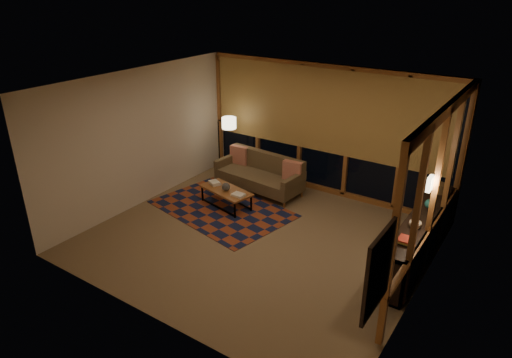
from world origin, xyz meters
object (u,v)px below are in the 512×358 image
Objects in this scene: floor_lamp at (219,145)px; bookshelf at (420,236)px; coffee_table at (226,198)px; sofa at (259,174)px.

bookshelf is at bearing -4.08° from floor_lamp.
coffee_table is at bearing -40.93° from floor_lamp.
sofa is at bearing 169.40° from bookshelf.
floor_lamp reaches higher than coffee_table.
floor_lamp is (-1.11, 1.21, 0.54)m from coffee_table.
coffee_table is 3.73m from bookshelf.
floor_lamp reaches higher than bookshelf.
floor_lamp reaches higher than sofa.
sofa is at bearing -3.85° from floor_lamp.
sofa is 1.31m from floor_lamp.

